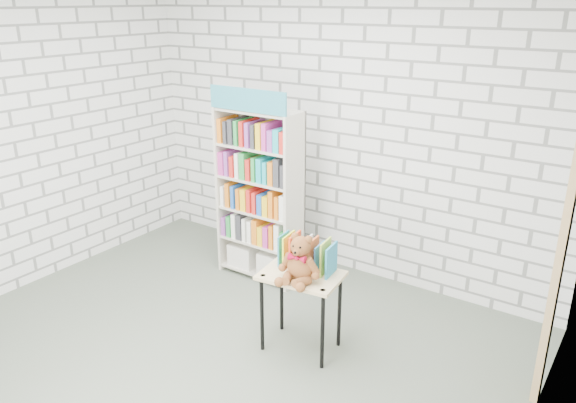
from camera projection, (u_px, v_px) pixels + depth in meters
The scene contains 7 objects.
ground at pixel (206, 357), 4.38m from camera, with size 4.50×4.50×0.00m, color #515A4C.
room_shell at pixel (193, 133), 3.77m from camera, with size 4.52×4.02×2.81m.
bookshelf at pixel (260, 194), 5.40m from camera, with size 0.84×0.33×1.89m.
display_table at pixel (301, 285), 4.31m from camera, with size 0.66×0.50×0.66m.
table_books at pixel (307, 254), 4.32m from camera, with size 0.45×0.24×0.25m.
teddy_bear at pixel (300, 263), 4.14m from camera, with size 0.34×0.32×0.36m.
door_trim at pixel (559, 263), 3.57m from camera, with size 0.05×0.12×2.10m, color tan.
Camera 1 is at (2.63, -2.69, 2.64)m, focal length 35.00 mm.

